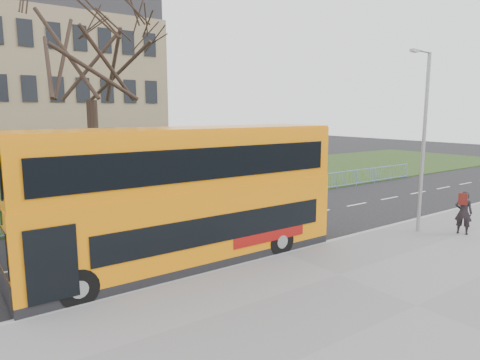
% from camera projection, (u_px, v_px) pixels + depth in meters
% --- Properties ---
extents(ground, '(120.00, 120.00, 0.00)m').
position_uv_depth(ground, '(257.00, 245.00, 16.54)').
color(ground, black).
rests_on(ground, ground).
extents(pavement, '(80.00, 10.50, 0.12)m').
position_uv_depth(pavement, '(417.00, 308.00, 11.12)').
color(pavement, slate).
rests_on(pavement, ground).
extents(kerb, '(80.00, 0.20, 0.14)m').
position_uv_depth(kerb, '(284.00, 254.00, 15.29)').
color(kerb, gray).
rests_on(kerb, ground).
extents(grass_verge, '(80.00, 15.40, 0.08)m').
position_uv_depth(grass_verge, '(122.00, 190.00, 27.98)').
color(grass_verge, '#1E3312').
rests_on(grass_verge, ground).
extents(guard_railing, '(40.00, 0.12, 1.10)m').
position_uv_depth(guard_railing, '(177.00, 202.00, 21.74)').
color(guard_railing, '#7196CA').
rests_on(guard_railing, ground).
extents(bare_tree, '(9.36, 9.36, 13.37)m').
position_uv_depth(bare_tree, '(90.00, 79.00, 21.74)').
color(bare_tree, black).
rests_on(bare_tree, grass_verge).
extents(yellow_bus, '(10.83, 2.63, 4.54)m').
position_uv_depth(yellow_bus, '(186.00, 194.00, 14.06)').
color(yellow_bus, orange).
rests_on(yellow_bus, ground).
extents(pedestrian, '(0.63, 0.76, 1.79)m').
position_uv_depth(pedestrian, '(464.00, 213.00, 17.50)').
color(pedestrian, black).
rests_on(pedestrian, pavement).
extents(street_lamp, '(1.56, 0.30, 7.35)m').
position_uv_depth(street_lamp, '(423.00, 135.00, 17.37)').
color(street_lamp, gray).
rests_on(street_lamp, pavement).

